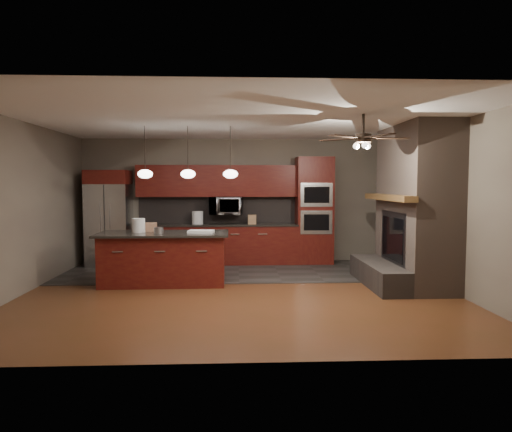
{
  "coord_description": "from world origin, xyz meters",
  "views": [
    {
      "loc": [
        -0.07,
        -7.43,
        1.78
      ],
      "look_at": [
        0.3,
        0.6,
        1.22
      ],
      "focal_mm": 32.0,
      "sensor_mm": 36.0,
      "label": 1
    }
  ],
  "objects": [
    {
      "name": "slate_tile_patch",
      "position": [
        0.0,
        1.8,
        0.01
      ],
      "size": [
        7.0,
        2.4,
        0.01
      ],
      "primitive_type": "cube",
      "color": "#312E2C",
      "rests_on": "ground"
    },
    {
      "name": "paint_tray",
      "position": [
        -0.68,
        0.65,
        0.94
      ],
      "size": [
        0.47,
        0.36,
        0.04
      ],
      "primitive_type": "cube",
      "rotation": [
        0.0,
        0.0,
        -0.13
      ],
      "color": "white",
      "rests_on": "kitchen_island"
    },
    {
      "name": "microwave",
      "position": [
        -0.27,
        2.75,
        1.3
      ],
      "size": [
        0.73,
        0.41,
        0.5
      ],
      "primitive_type": "imported",
      "color": "silver",
      "rests_on": "back_cabinetry"
    },
    {
      "name": "ceiling_fan",
      "position": [
        1.8,
        -0.8,
        2.46
      ],
      "size": [
        1.27,
        1.33,
        0.41
      ],
      "color": "black",
      "rests_on": "ceiling"
    },
    {
      "name": "white_bucket",
      "position": [
        -1.79,
        0.75,
        1.05
      ],
      "size": [
        0.27,
        0.27,
        0.25
      ],
      "primitive_type": "cylinder",
      "rotation": [
        0.0,
        0.0,
        -0.18
      ],
      "color": "silver",
      "rests_on": "kitchen_island"
    },
    {
      "name": "back_wall",
      "position": [
        0.0,
        3.0,
        1.4
      ],
      "size": [
        7.0,
        0.02,
        2.8
      ],
      "primitive_type": "cube",
      "color": "gray",
      "rests_on": "ground"
    },
    {
      "name": "ceiling",
      "position": [
        0.0,
        0.0,
        2.8
      ],
      "size": [
        7.0,
        6.0,
        0.02
      ],
      "primitive_type": "cube",
      "color": "white",
      "rests_on": "back_wall"
    },
    {
      "name": "counter_box",
      "position": [
        0.31,
        2.65,
        1.0
      ],
      "size": [
        0.18,
        0.14,
        0.2
      ],
      "primitive_type": "cube",
      "rotation": [
        0.0,
        0.0,
        -0.02
      ],
      "color": "tan",
      "rests_on": "back_cabinetry"
    },
    {
      "name": "fireplace_column",
      "position": [
        3.04,
        0.4,
        1.3
      ],
      "size": [
        1.3,
        2.1,
        2.8
      ],
      "color": "brown",
      "rests_on": "ground"
    },
    {
      "name": "refrigerator",
      "position": [
        -2.82,
        2.62,
        1.04
      ],
      "size": [
        0.89,
        0.75,
        2.08
      ],
      "color": "silver",
      "rests_on": "ground"
    },
    {
      "name": "pendant_center",
      "position": [
        -0.9,
        0.7,
        1.96
      ],
      "size": [
        0.26,
        0.26,
        0.92
      ],
      "color": "black",
      "rests_on": "ceiling"
    },
    {
      "name": "counter_bucket",
      "position": [
        -0.9,
        2.7,
        1.04
      ],
      "size": [
        0.31,
        0.31,
        0.28
      ],
      "primitive_type": "cylinder",
      "rotation": [
        0.0,
        0.0,
        0.3
      ],
      "color": "white",
      "rests_on": "back_cabinetry"
    },
    {
      "name": "paint_can",
      "position": [
        -1.41,
        0.56,
        0.98
      ],
      "size": [
        0.2,
        0.2,
        0.11
      ],
      "primitive_type": "cylinder",
      "rotation": [
        0.0,
        0.0,
        -0.27
      ],
      "color": "#A2A2A6",
      "rests_on": "kitchen_island"
    },
    {
      "name": "ground",
      "position": [
        0.0,
        0.0,
        0.0
      ],
      "size": [
        7.0,
        7.0,
        0.0
      ],
      "primitive_type": "plane",
      "color": "#5A2F1B",
      "rests_on": "ground"
    },
    {
      "name": "kitchen_island",
      "position": [
        -1.34,
        0.7,
        0.46
      ],
      "size": [
        2.31,
        1.07,
        0.92
      ],
      "rotation": [
        0.0,
        0.0,
        0.01
      ],
      "color": "#601D11",
      "rests_on": "ground"
    },
    {
      "name": "back_cabinetry",
      "position": [
        -0.48,
        2.74,
        0.89
      ],
      "size": [
        3.59,
        0.64,
        2.2
      ],
      "color": "#601D11",
      "rests_on": "ground"
    },
    {
      "name": "right_wall",
      "position": [
        3.5,
        0.0,
        1.4
      ],
      "size": [
        0.02,
        6.0,
        2.8
      ],
      "primitive_type": "cube",
      "color": "gray",
      "rests_on": "ground"
    },
    {
      "name": "pendant_right",
      "position": [
        -0.15,
        0.7,
        1.96
      ],
      "size": [
        0.26,
        0.26,
        0.92
      ],
      "color": "black",
      "rests_on": "ceiling"
    },
    {
      "name": "oven_tower",
      "position": [
        1.7,
        2.69,
        1.19
      ],
      "size": [
        0.8,
        0.63,
        2.38
      ],
      "color": "#601D11",
      "rests_on": "ground"
    },
    {
      "name": "pendant_left",
      "position": [
        -1.65,
        0.7,
        1.96
      ],
      "size": [
        0.26,
        0.26,
        0.92
      ],
      "color": "black",
      "rests_on": "ceiling"
    },
    {
      "name": "left_wall",
      "position": [
        -3.5,
        0.0,
        1.4
      ],
      "size": [
        0.02,
        6.0,
        2.8
      ],
      "primitive_type": "cube",
      "color": "gray",
      "rests_on": "ground"
    },
    {
      "name": "cardboard_box",
      "position": [
        -1.62,
        0.93,
        1.0
      ],
      "size": [
        0.28,
        0.22,
        0.16
      ],
      "primitive_type": "cube",
      "rotation": [
        0.0,
        0.0,
        0.19
      ],
      "color": "#8D6249",
      "rests_on": "kitchen_island"
    }
  ]
}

